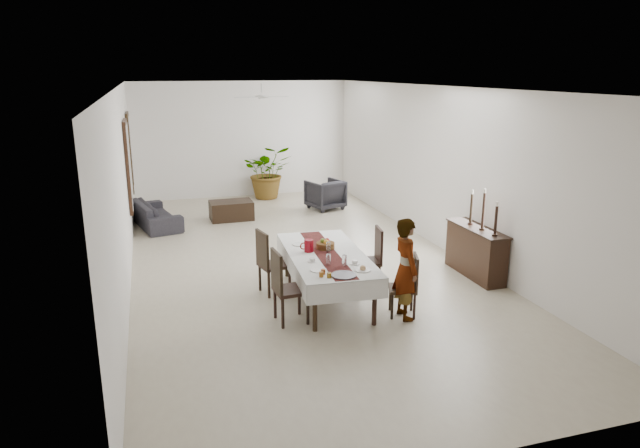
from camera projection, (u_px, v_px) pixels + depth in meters
The scene contains 88 objects.
floor at pixel (297, 260), 10.83m from camera, with size 6.00×12.00×0.00m, color beige.
ceiling at pixel (295, 87), 9.99m from camera, with size 6.00×12.00×0.02m, color white.
wall_back at pixel (242, 140), 15.95m from camera, with size 6.00×0.02×3.20m, color white.
wall_front at pixel (472, 300), 4.87m from camera, with size 6.00×0.02×3.20m, color white.
wall_left at pixel (123, 187), 9.57m from camera, with size 0.02×12.00×3.20m, color white.
wall_right at pixel (443, 169), 11.25m from camera, with size 0.02×12.00×3.20m, color white.
dining_table_top at pixel (326, 255), 8.85m from camera, with size 0.98×2.34×0.05m, color black.
table_leg_fl at pixel (315, 308), 7.81m from camera, with size 0.07×0.07×0.68m, color black.
table_leg_fr at pixel (375, 302), 8.00m from camera, with size 0.07×0.07×0.68m, color black.
table_leg_bl at pixel (287, 258), 9.90m from camera, with size 0.07×0.07×0.68m, color black.
table_leg_br at pixel (335, 254), 10.09m from camera, with size 0.07×0.07×0.68m, color black.
tablecloth_top at pixel (326, 254), 8.85m from camera, with size 1.15×2.52×0.01m, color silver.
tablecloth_drape_left at pixel (290, 265), 8.76m from camera, with size 0.01×2.52×0.29m, color white.
tablecloth_drape_right at pixel (361, 260), 9.01m from camera, with size 0.01×2.52×0.29m, color white.
tablecloth_drape_near at pixel (348, 292), 7.70m from camera, with size 1.15×0.01×0.29m, color silver.
tablecloth_drape_far at pixel (309, 240), 10.06m from camera, with size 1.15×0.01×0.29m, color silver.
table_runner at pixel (326, 253), 8.84m from camera, with size 0.34×2.44×0.00m, color #541A18.
red_pitcher at pixel (309, 246), 8.90m from camera, with size 0.15×0.15×0.20m, color maroon.
pitcher_handle at pixel (304, 246), 8.88m from camera, with size 0.12×0.12×0.02m, color maroon.
wine_glass_near at pixel (344, 261), 8.25m from camera, with size 0.07×0.07×0.17m, color white.
wine_glass_mid at pixel (328, 260), 8.30m from camera, with size 0.07×0.07×0.17m, color silver.
wine_glass_far at pixel (328, 247), 8.88m from camera, with size 0.07×0.07×0.17m, color white.
teacup_right at pixel (355, 262), 8.35m from camera, with size 0.09×0.09×0.06m, color white.
saucer_right at pixel (355, 264), 8.36m from camera, with size 0.15×0.15×0.01m, color silver.
teacup_left at pixel (312, 260), 8.45m from camera, with size 0.09×0.09×0.06m, color silver.
saucer_left at pixel (312, 261), 8.46m from camera, with size 0.15×0.15×0.01m, color white.
plate_near_right at pixel (363, 270), 8.09m from camera, with size 0.23×0.23×0.01m, color silver.
bread_near_right at pixel (363, 268), 8.08m from camera, with size 0.09×0.09×0.09m, color tan.
plate_near_left at pixel (318, 270), 8.09m from camera, with size 0.23×0.23×0.01m, color white.
plate_far_left at pixel (300, 244), 9.28m from camera, with size 0.23×0.23×0.01m, color white.
serving_tray at pixel (344, 275), 7.88m from camera, with size 0.35×0.35×0.02m, color #46454B.
jam_jar_a at pixel (329, 275), 7.80m from camera, with size 0.06×0.06×0.07m, color brown.
jam_jar_b at pixel (321, 274), 7.83m from camera, with size 0.06×0.06×0.07m, color #8F5014.
jam_jar_c at pixel (323, 272), 7.93m from camera, with size 0.06×0.06×0.07m, color #8C3E14.
fruit_basket at pixel (325, 246), 9.07m from camera, with size 0.29×0.29×0.10m, color brown.
fruit_red at pixel (327, 241), 9.08m from camera, with size 0.09×0.09×0.09m, color maroon.
fruit_green at pixel (323, 241), 9.07m from camera, with size 0.08×0.08×0.08m, color #547723.
fruit_yellow at pixel (326, 242), 9.01m from camera, with size 0.08×0.08×0.08m, color gold.
chair_right_near_seat at pixel (403, 289), 8.31m from camera, with size 0.39×0.39×0.04m, color black.
chair_right_near_leg_fl at pixel (414, 307), 8.21m from camera, with size 0.04×0.04×0.39m, color black.
chair_right_near_leg_fr at pixel (412, 298), 8.52m from camera, with size 0.04×0.04×0.39m, color black.
chair_right_near_leg_bl at pixel (392, 307), 8.22m from camera, with size 0.04×0.04×0.39m, color black.
chair_right_near_leg_br at pixel (390, 298), 8.53m from camera, with size 0.04×0.04×0.39m, color black.
chair_right_near_back at pixel (416, 272), 8.24m from camera, with size 0.39×0.04×0.50m, color black.
chair_right_far_seat at pixel (367, 262), 9.36m from camera, with size 0.43×0.43×0.05m, color black.
chair_right_far_leg_fl at pixel (379, 278), 9.28m from camera, with size 0.04×0.04×0.42m, color black.
chair_right_far_leg_fr at pixel (374, 271), 9.62m from camera, with size 0.04×0.04×0.42m, color black.
chair_right_far_leg_bl at pixel (358, 279), 9.23m from camera, with size 0.04×0.04×0.42m, color black.
chair_right_far_leg_br at pixel (354, 272), 9.57m from camera, with size 0.04×0.04×0.42m, color black.
chair_right_far_back at pixel (379, 244), 9.31m from camera, with size 0.43×0.04×0.55m, color black.
chair_left_near_seat at pixel (291, 290), 8.08m from camera, with size 0.45×0.45×0.05m, color black.
chair_left_near_leg_fl at pixel (275, 304), 8.25m from camera, with size 0.05×0.05×0.45m, color black.
chair_left_near_leg_fr at pixel (283, 313), 7.92m from camera, with size 0.05×0.05×0.45m, color black.
chair_left_near_leg_bl at pixel (299, 300), 8.38m from camera, with size 0.05×0.05×0.45m, color black.
chair_left_near_leg_br at pixel (308, 310), 8.05m from camera, with size 0.05×0.05×0.45m, color black.
chair_left_near_back at pixel (277, 271), 7.93m from camera, with size 0.45×0.04×0.58m, color black.
chair_left_far_seat at pixel (274, 265), 9.15m from camera, with size 0.44×0.44×0.05m, color black.
chair_left_far_leg_fl at pixel (260, 278), 9.28m from camera, with size 0.04×0.04×0.44m, color black.
chair_left_far_leg_fr at pixel (269, 285), 8.98m from camera, with size 0.04×0.04×0.44m, color black.
chair_left_far_leg_bl at pixel (280, 274), 9.45m from camera, with size 0.04×0.04×0.44m, color black.
chair_left_far_leg_br at pixel (290, 281), 9.14m from camera, with size 0.04×0.04×0.44m, color black.
chair_left_far_back at pixel (262, 249), 8.98m from camera, with size 0.44×0.04×0.57m, color black.
woman at pixel (406, 269), 8.15m from camera, with size 0.54×0.36×1.49m, color #919399.
sideboard_body at pixel (476, 252), 9.92m from camera, with size 0.37×1.40×0.84m, color black.
sideboard_top at pixel (477, 228), 9.81m from camera, with size 0.41×1.46×0.03m, color black.
candlestick_near_base at pixel (495, 235), 9.32m from camera, with size 0.09×0.09×0.03m, color black.
candlestick_near_shaft at pixel (496, 220), 9.26m from camera, with size 0.05×0.05×0.47m, color black.
candlestick_near_candle at pixel (497, 204), 9.19m from camera, with size 0.03×0.03×0.07m, color white.
candlestick_mid_base at pixel (482, 229), 9.67m from camera, with size 0.09×0.09×0.03m, color black.
candlestick_mid_shaft at pixel (483, 211), 9.59m from camera, with size 0.05×0.05×0.61m, color black.
candlestick_mid_candle at pixel (485, 191), 9.50m from camera, with size 0.03×0.03×0.07m, color beige.
candlestick_far_base at pixel (470, 223), 10.02m from camera, with size 0.09×0.09×0.03m, color black.
candlestick_far_shaft at pixel (471, 208), 9.94m from camera, with size 0.05×0.05×0.52m, color black.
candlestick_far_candle at pixel (472, 192), 9.87m from camera, with size 0.03×0.03×0.07m, color silver.
sofa at pixel (156, 214), 13.13m from camera, with size 1.93×0.76×0.56m, color #2D2A30.
armchair at pixel (325, 194), 14.71m from camera, with size 0.81×0.84×0.76m, color #27252A.
coffee_table at pixel (231, 210), 13.71m from camera, with size 1.00×0.67×0.45m, color black.
potted_plant at pixel (268, 172), 15.88m from camera, with size 1.34×1.16×1.48m, color #306327.
mirror_frame_near at pixel (128, 166), 11.61m from camera, with size 0.06×1.05×1.85m, color black.
mirror_glass_near at pixel (130, 166), 11.62m from camera, with size 0.01×0.90×1.70m, color silver.
mirror_frame_far at pixel (130, 152), 13.55m from camera, with size 0.06×1.05×1.85m, color black.
mirror_glass_far at pixel (132, 152), 13.56m from camera, with size 0.01×0.90×1.70m, color white.
fan_rod at pixel (262, 88), 12.78m from camera, with size 0.04×0.04×0.20m, color silver.
fan_hub at pixel (262, 97), 12.84m from camera, with size 0.16×0.16×0.08m, color silver.
fan_blade_n at pixel (259, 96), 13.16m from camera, with size 0.10×0.55×0.01m, color white.
fan_blade_s at pixel (265, 98), 12.51m from camera, with size 0.10×0.55×0.01m, color white.
fan_blade_e at pixel (277, 97), 12.93m from camera, with size 0.55×0.10×0.01m, color silver.
fan_blade_w at pixel (246, 97), 12.74m from camera, with size 0.55×0.10×0.01m, color silver.
Camera 1 is at (-2.56, -9.95, 3.51)m, focal length 32.00 mm.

